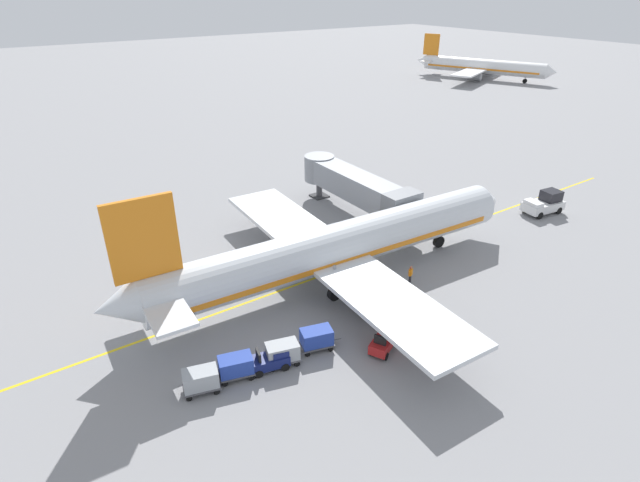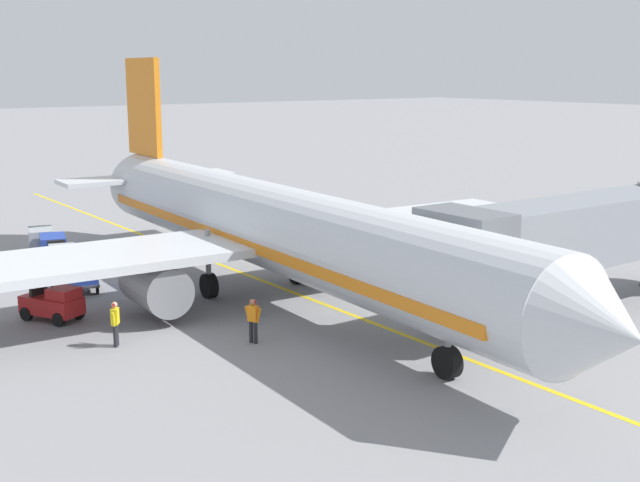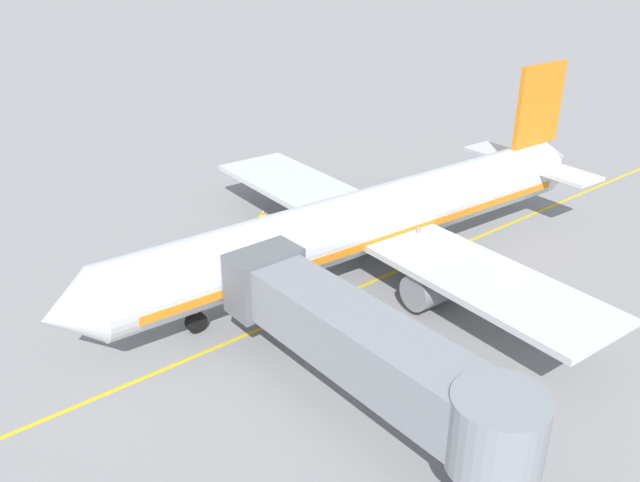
{
  "view_description": "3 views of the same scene",
  "coord_description": "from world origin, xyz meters",
  "px_view_note": "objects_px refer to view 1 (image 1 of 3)",
  "views": [
    {
      "loc": [
        29.94,
        -22.84,
        22.34
      ],
      "look_at": [
        -1.07,
        -1.62,
        2.72
      ],
      "focal_mm": 28.06,
      "sensor_mm": 36.0,
      "label": 1
    },
    {
      "loc": [
        20.32,
        28.22,
        9.94
      ],
      "look_at": [
        -1.38,
        -1.74,
        2.26
      ],
      "focal_mm": 46.28,
      "sensor_mm": 36.0,
      "label": 2
    },
    {
      "loc": [
        -24.36,
        23.12,
        18.86
      ],
      "look_at": [
        1.46,
        2.08,
        2.93
      ],
      "focal_mm": 37.25,
      "sensor_mm": 36.0,
      "label": 3
    }
  ],
  "objects_px": {
    "baggage_cart_second_in_train": "(282,352)",
    "baggage_cart_third_in_train": "(236,366)",
    "distant_taxiing_airliner": "(482,67)",
    "baggage_cart_front": "(317,338)",
    "baggage_cart_tail_end": "(201,379)",
    "baggage_tug_trailing": "(271,359)",
    "ground_crew_loader": "(425,310)",
    "ground_crew_wing_walker": "(410,274)",
    "baggage_tug_lead": "(384,341)",
    "parked_airliner": "(337,247)",
    "pushback_tractor": "(544,203)",
    "jet_bridge": "(355,185)"
  },
  "relations": [
    {
      "from": "parked_airliner",
      "to": "baggage_cart_second_in_train",
      "type": "height_order",
      "value": "parked_airliner"
    },
    {
      "from": "baggage_cart_tail_end",
      "to": "distant_taxiing_airliner",
      "type": "height_order",
      "value": "distant_taxiing_airliner"
    },
    {
      "from": "jet_bridge",
      "to": "baggage_cart_third_in_train",
      "type": "height_order",
      "value": "jet_bridge"
    },
    {
      "from": "baggage_tug_lead",
      "to": "baggage_cart_tail_end",
      "type": "xyz_separation_m",
      "value": [
        -3.25,
        -11.78,
        0.24
      ]
    },
    {
      "from": "baggage_cart_second_in_train",
      "to": "ground_crew_loader",
      "type": "distance_m",
      "value": 11.14
    },
    {
      "from": "baggage_cart_tail_end",
      "to": "parked_airliner",
      "type": "bearing_deg",
      "value": 111.64
    },
    {
      "from": "pushback_tractor",
      "to": "baggage_cart_front",
      "type": "bearing_deg",
      "value": -81.55
    },
    {
      "from": "pushback_tractor",
      "to": "baggage_cart_front",
      "type": "xyz_separation_m",
      "value": [
        4.87,
        -32.83,
        -0.15
      ]
    },
    {
      "from": "baggage_cart_tail_end",
      "to": "baggage_cart_third_in_train",
      "type": "bearing_deg",
      "value": 87.51
    },
    {
      "from": "baggage_tug_trailing",
      "to": "baggage_cart_third_in_train",
      "type": "distance_m",
      "value": 2.28
    },
    {
      "from": "baggage_cart_third_in_train",
      "to": "baggage_tug_lead",
      "type": "bearing_deg",
      "value": 71.64
    },
    {
      "from": "jet_bridge",
      "to": "distant_taxiing_airliner",
      "type": "bearing_deg",
      "value": 121.54
    },
    {
      "from": "parked_airliner",
      "to": "ground_crew_wing_walker",
      "type": "bearing_deg",
      "value": 50.28
    },
    {
      "from": "baggage_cart_third_in_train",
      "to": "baggage_cart_second_in_train",
      "type": "bearing_deg",
      "value": 80.33
    },
    {
      "from": "ground_crew_loader",
      "to": "baggage_tug_lead",
      "type": "bearing_deg",
      "value": -80.33
    },
    {
      "from": "pushback_tractor",
      "to": "baggage_cart_second_in_train",
      "type": "height_order",
      "value": "pushback_tractor"
    },
    {
      "from": "baggage_tug_trailing",
      "to": "baggage_cart_third_in_train",
      "type": "bearing_deg",
      "value": -102.25
    },
    {
      "from": "baggage_tug_lead",
      "to": "ground_crew_wing_walker",
      "type": "distance_m",
      "value": 8.8
    },
    {
      "from": "jet_bridge",
      "to": "ground_crew_wing_walker",
      "type": "xyz_separation_m",
      "value": [
        13.36,
        -4.5,
        -2.51
      ]
    },
    {
      "from": "baggage_cart_tail_end",
      "to": "distant_taxiing_airliner",
      "type": "xyz_separation_m",
      "value": [
        -63.14,
        101.63,
        2.08
      ]
    },
    {
      "from": "baggage_tug_lead",
      "to": "distant_taxiing_airliner",
      "type": "xyz_separation_m",
      "value": [
        -66.39,
        89.85,
        2.31
      ]
    },
    {
      "from": "baggage_cart_front",
      "to": "baggage_cart_third_in_train",
      "type": "distance_m",
      "value": 5.76
    },
    {
      "from": "jet_bridge",
      "to": "baggage_tug_lead",
      "type": "xyz_separation_m",
      "value": [
        18.41,
        -11.7,
        -2.75
      ]
    },
    {
      "from": "jet_bridge",
      "to": "baggage_cart_tail_end",
      "type": "relative_size",
      "value": 5.47
    },
    {
      "from": "baggage_cart_tail_end",
      "to": "ground_crew_wing_walker",
      "type": "xyz_separation_m",
      "value": [
        -1.8,
        18.98,
        0.0
      ]
    },
    {
      "from": "ground_crew_wing_walker",
      "to": "baggage_tug_lead",
      "type": "bearing_deg",
      "value": -54.96
    },
    {
      "from": "baggage_cart_front",
      "to": "pushback_tractor",
      "type": "bearing_deg",
      "value": 98.45
    },
    {
      "from": "baggage_cart_second_in_train",
      "to": "ground_crew_loader",
      "type": "height_order",
      "value": "ground_crew_loader"
    },
    {
      "from": "distant_taxiing_airliner",
      "to": "baggage_tug_trailing",
      "type": "bearing_deg",
      "value": -56.74
    },
    {
      "from": "jet_bridge",
      "to": "ground_crew_wing_walker",
      "type": "distance_m",
      "value": 14.32
    },
    {
      "from": "distant_taxiing_airliner",
      "to": "baggage_cart_third_in_train",
      "type": "bearing_deg",
      "value": -57.52
    },
    {
      "from": "baggage_tug_trailing",
      "to": "ground_crew_wing_walker",
      "type": "relative_size",
      "value": 1.6
    },
    {
      "from": "baggage_cart_tail_end",
      "to": "jet_bridge",
      "type": "bearing_deg",
      "value": 122.85
    },
    {
      "from": "baggage_tug_trailing",
      "to": "ground_crew_loader",
      "type": "distance_m",
      "value": 11.99
    },
    {
      "from": "baggage_cart_third_in_train",
      "to": "ground_crew_wing_walker",
      "type": "height_order",
      "value": "ground_crew_wing_walker"
    },
    {
      "from": "baggage_cart_front",
      "to": "baggage_cart_tail_end",
      "type": "height_order",
      "value": "same"
    },
    {
      "from": "pushback_tractor",
      "to": "baggage_cart_second_in_train",
      "type": "distance_m",
      "value": 35.81
    },
    {
      "from": "baggage_cart_third_in_train",
      "to": "distant_taxiing_airliner",
      "type": "height_order",
      "value": "distant_taxiing_airliner"
    },
    {
      "from": "baggage_tug_trailing",
      "to": "ground_crew_wing_walker",
      "type": "height_order",
      "value": "ground_crew_wing_walker"
    },
    {
      "from": "ground_crew_wing_walker",
      "to": "baggage_cart_tail_end",
      "type": "bearing_deg",
      "value": -84.58
    },
    {
      "from": "baggage_cart_third_in_train",
      "to": "ground_crew_loader",
      "type": "xyz_separation_m",
      "value": [
        2.37,
        14.05,
        0.0
      ]
    },
    {
      "from": "pushback_tractor",
      "to": "baggage_cart_front",
      "type": "relative_size",
      "value": 1.56
    },
    {
      "from": "baggage_tug_trailing",
      "to": "distant_taxiing_airliner",
      "type": "distance_m",
      "value": 116.19
    },
    {
      "from": "parked_airliner",
      "to": "baggage_cart_front",
      "type": "relative_size",
      "value": 12.54
    },
    {
      "from": "ground_crew_wing_walker",
      "to": "distant_taxiing_airliner",
      "type": "height_order",
      "value": "distant_taxiing_airliner"
    },
    {
      "from": "jet_bridge",
      "to": "baggage_cart_front",
      "type": "bearing_deg",
      "value": -44.35
    },
    {
      "from": "baggage_cart_second_in_train",
      "to": "baggage_cart_third_in_train",
      "type": "distance_m",
      "value": 3.12
    },
    {
      "from": "pushback_tractor",
      "to": "baggage_cart_tail_end",
      "type": "relative_size",
      "value": 1.56
    },
    {
      "from": "jet_bridge",
      "to": "ground_crew_loader",
      "type": "xyz_separation_m",
      "value": [
        17.63,
        -7.14,
        -2.51
      ]
    },
    {
      "from": "parked_airliner",
      "to": "baggage_cart_tail_end",
      "type": "distance_m",
      "value": 15.56
    }
  ]
}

